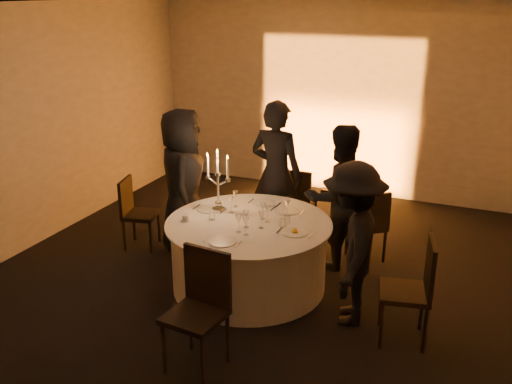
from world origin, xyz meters
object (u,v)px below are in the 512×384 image
at_px(chair_left, 135,209).
at_px(chair_front, 200,302).
at_px(guest_back_left, 276,175).
at_px(candelabra, 218,189).
at_px(guest_right, 352,244).
at_px(chair_back_left, 300,196).
at_px(banquet_table, 249,255).
at_px(guest_back_right, 339,197).
at_px(coffee_cup, 186,218).
at_px(chair_back_right, 370,222).
at_px(chair_right, 415,285).
at_px(guest_left, 183,182).

relative_size(chair_left, chair_front, 0.85).
relative_size(guest_back_left, candelabra, 2.61).
bearing_deg(chair_front, guest_right, 55.57).
distance_m(chair_left, chair_back_left, 2.19).
bearing_deg(banquet_table, chair_left, 167.14).
distance_m(banquet_table, chair_back_left, 1.73).
height_order(chair_left, guest_back_left, guest_back_left).
distance_m(guest_back_left, guest_right, 1.91).
height_order(chair_back_left, chair_front, chair_front).
relative_size(guest_back_right, guest_right, 1.05).
bearing_deg(chair_left, guest_back_left, -79.03).
distance_m(banquet_table, candelabra, 0.81).
height_order(chair_front, coffee_cup, chair_front).
relative_size(chair_back_right, guest_right, 0.55).
relative_size(chair_right, chair_front, 0.97).
distance_m(chair_right, guest_right, 0.69).
bearing_deg(guest_back_right, chair_right, 90.67).
relative_size(chair_front, coffee_cup, 9.65).
bearing_deg(candelabra, chair_front, -68.71).
bearing_deg(guest_left, candelabra, -145.17).
bearing_deg(candelabra, guest_back_left, 71.06).
relative_size(chair_back_left, guest_right, 0.53).
height_order(chair_left, chair_right, chair_right).
relative_size(chair_back_right, guest_left, 0.50).
height_order(chair_left, chair_back_right, chair_left).
bearing_deg(coffee_cup, guest_left, 121.47).
bearing_deg(guest_back_left, guest_right, 140.21).
bearing_deg(guest_right, guest_back_left, -146.96).
height_order(banquet_table, chair_left, chair_left).
height_order(chair_left, candelabra, candelabra).
xyz_separation_m(chair_left, chair_back_right, (2.83, 0.74, -0.00)).
relative_size(chair_right, coffee_cup, 9.34).
relative_size(chair_back_right, candelabra, 1.25).
height_order(chair_right, guest_back_right, guest_back_right).
relative_size(chair_right, candelabra, 1.42).
bearing_deg(banquet_table, chair_back_left, 90.15).
height_order(chair_right, chair_front, chair_front).
distance_m(guest_right, candelabra, 1.71).
xyz_separation_m(chair_back_right, chair_right, (0.74, -1.49, 0.08)).
relative_size(chair_back_left, chair_front, 0.82).
xyz_separation_m(chair_front, candelabra, (-0.63, 1.61, 0.42)).
relative_size(chair_left, guest_right, 0.55).
bearing_deg(candelabra, guest_left, 151.32).
xyz_separation_m(chair_right, guest_right, (-0.63, 0.13, 0.24)).
relative_size(chair_right, guest_right, 0.63).
bearing_deg(coffee_cup, chair_back_left, 71.62).
bearing_deg(coffee_cup, banquet_table, 18.68).
xyz_separation_m(chair_front, guest_back_right, (0.58, 2.31, 0.26)).
bearing_deg(chair_back_left, banquet_table, 90.29).
bearing_deg(chair_front, chair_back_right, 76.43).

